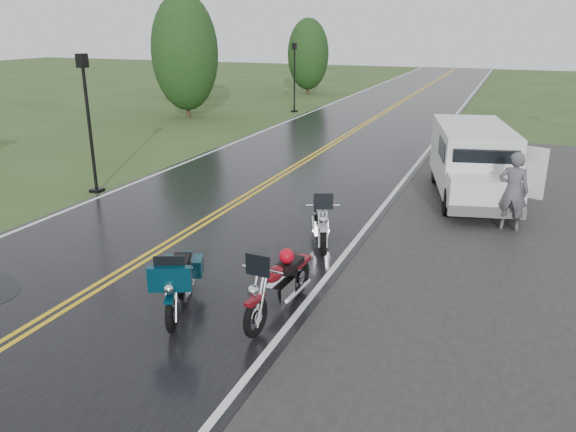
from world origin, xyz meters
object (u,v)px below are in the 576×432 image
at_px(van_white, 451,177).
at_px(lamp_post_near_left, 89,125).
at_px(motorcycle_silver, 323,229).
at_px(person_at_van, 513,192).
at_px(motorcycle_red, 255,302).
at_px(motorcycle_teal, 170,299).
at_px(lamp_post_far_left, 294,78).

height_order(van_white, lamp_post_near_left, lamp_post_near_left).
height_order(motorcycle_silver, van_white, van_white).
bearing_deg(person_at_van, van_white, -16.19).
height_order(motorcycle_red, motorcycle_teal, motorcycle_red).
distance_m(motorcycle_teal, person_at_van, 8.51).
xyz_separation_m(motorcycle_red, person_at_van, (3.48, 6.69, 0.29)).
relative_size(motorcycle_red, van_white, 0.43).
relative_size(motorcycle_red, motorcycle_silver, 1.00).
distance_m(van_white, lamp_post_far_left, 18.51).
bearing_deg(person_at_van, lamp_post_near_left, 9.72).
xyz_separation_m(motorcycle_red, lamp_post_far_left, (-8.24, 22.64, 1.23)).
distance_m(motorcycle_red, lamp_post_far_left, 24.12).
bearing_deg(motorcycle_red, lamp_post_near_left, 147.61).
bearing_deg(motorcycle_silver, van_white, 40.02).
bearing_deg(motorcycle_teal, person_at_van, 31.90).
xyz_separation_m(motorcycle_red, lamp_post_near_left, (-7.79, 5.63, 1.32)).
relative_size(van_white, person_at_van, 2.76).
distance_m(person_at_van, lamp_post_near_left, 11.37).
bearing_deg(motorcycle_red, motorcycle_teal, -161.09).
distance_m(motorcycle_silver, person_at_van, 4.83).
distance_m(van_white, lamp_post_near_left, 9.97).
bearing_deg(motorcycle_teal, motorcycle_red, -8.62).
relative_size(motorcycle_teal, van_white, 0.41).
distance_m(motorcycle_red, motorcycle_silver, 3.43).
xyz_separation_m(van_white, lamp_post_near_left, (-9.79, -1.61, 0.96)).
distance_m(motorcycle_teal, lamp_post_near_left, 8.94).
relative_size(motorcycle_red, lamp_post_far_left, 0.59).
relative_size(van_white, lamp_post_far_left, 1.38).
bearing_deg(lamp_post_far_left, motorcycle_silver, -66.96).
xyz_separation_m(motorcycle_teal, lamp_post_near_left, (-6.51, 5.99, 1.35)).
relative_size(person_at_van, lamp_post_near_left, 0.48).
bearing_deg(person_at_van, motorcycle_silver, 46.87).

